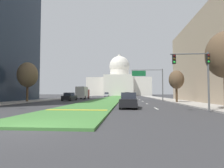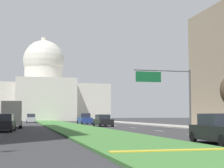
{
  "view_description": "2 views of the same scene",
  "coord_description": "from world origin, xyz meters",
  "px_view_note": "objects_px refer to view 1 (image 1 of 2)",
  "views": [
    {
      "loc": [
        4.33,
        -7.77,
        1.64
      ],
      "look_at": [
        1.72,
        25.22,
        3.22
      ],
      "focal_mm": 29.59,
      "sensor_mm": 36.0,
      "label": 1
    },
    {
      "loc": [
        -5.99,
        -5.9,
        1.6
      ],
      "look_at": [
        2.39,
        28.02,
        4.58
      ],
      "focal_mm": 58.08,
      "sensor_mm": 36.0,
      "label": 2
    }
  ],
  "objects_px": {
    "street_tree_right_mid": "(176,80)",
    "sedan_very_far": "(107,95)",
    "traffic_light_near_right": "(198,68)",
    "box_truck_delivery": "(83,93)",
    "street_tree_left_mid": "(28,75)",
    "sedan_midblock": "(69,97)",
    "sedan_far_horizon": "(127,95)",
    "sedan_distant": "(128,96)",
    "sedan_lead_stopped": "(129,101)",
    "overhead_guide_sign": "(150,78)",
    "capitol_building": "(119,83)"
  },
  "relations": [
    {
      "from": "street_tree_right_mid",
      "to": "sedan_very_far",
      "type": "bearing_deg",
      "value": 108.97
    },
    {
      "from": "traffic_light_near_right",
      "to": "box_truck_delivery",
      "type": "bearing_deg",
      "value": 119.49
    },
    {
      "from": "street_tree_left_mid",
      "to": "box_truck_delivery",
      "type": "height_order",
      "value": "street_tree_left_mid"
    },
    {
      "from": "street_tree_right_mid",
      "to": "sedan_midblock",
      "type": "height_order",
      "value": "street_tree_right_mid"
    },
    {
      "from": "sedan_far_horizon",
      "to": "box_truck_delivery",
      "type": "xyz_separation_m",
      "value": [
        -11.71,
        -16.21,
        0.81
      ]
    },
    {
      "from": "sedan_distant",
      "to": "sedan_lead_stopped",
      "type": "bearing_deg",
      "value": -90.47
    },
    {
      "from": "traffic_light_near_right",
      "to": "street_tree_left_mid",
      "type": "height_order",
      "value": "street_tree_left_mid"
    },
    {
      "from": "traffic_light_near_right",
      "to": "street_tree_left_mid",
      "type": "bearing_deg",
      "value": 148.7
    },
    {
      "from": "traffic_light_near_right",
      "to": "sedan_midblock",
      "type": "height_order",
      "value": "traffic_light_near_right"
    },
    {
      "from": "traffic_light_near_right",
      "to": "street_tree_right_mid",
      "type": "xyz_separation_m",
      "value": [
        1.92,
        14.34,
        -0.03
      ]
    },
    {
      "from": "sedan_lead_stopped",
      "to": "sedan_far_horizon",
      "type": "bearing_deg",
      "value": 90.11
    },
    {
      "from": "street_tree_right_mid",
      "to": "box_truck_delivery",
      "type": "xyz_separation_m",
      "value": [
        -19.68,
        17.07,
        -2.09
      ]
    },
    {
      "from": "overhead_guide_sign",
      "to": "sedan_far_horizon",
      "type": "bearing_deg",
      "value": 100.03
    },
    {
      "from": "overhead_guide_sign",
      "to": "box_truck_delivery",
      "type": "bearing_deg",
      "value": 148.32
    },
    {
      "from": "sedan_distant",
      "to": "street_tree_right_mid",
      "type": "bearing_deg",
      "value": -69.22
    },
    {
      "from": "overhead_guide_sign",
      "to": "sedan_far_horizon",
      "type": "distance_m",
      "value": 26.98
    },
    {
      "from": "sedan_distant",
      "to": "box_truck_delivery",
      "type": "xyz_separation_m",
      "value": [
        -12.05,
        -3.04,
        0.9
      ]
    },
    {
      "from": "street_tree_left_mid",
      "to": "sedan_very_far",
      "type": "distance_m",
      "value": 49.63
    },
    {
      "from": "sedan_midblock",
      "to": "box_truck_delivery",
      "type": "distance_m",
      "value": 9.95
    },
    {
      "from": "overhead_guide_sign",
      "to": "sedan_distant",
      "type": "height_order",
      "value": "overhead_guide_sign"
    },
    {
      "from": "traffic_light_near_right",
      "to": "sedan_far_horizon",
      "type": "bearing_deg",
      "value": 97.24
    },
    {
      "from": "overhead_guide_sign",
      "to": "sedan_lead_stopped",
      "type": "height_order",
      "value": "overhead_guide_sign"
    },
    {
      "from": "street_tree_right_mid",
      "to": "sedan_distant",
      "type": "height_order",
      "value": "street_tree_right_mid"
    },
    {
      "from": "box_truck_delivery",
      "to": "sedan_midblock",
      "type": "bearing_deg",
      "value": -92.57
    },
    {
      "from": "sedan_midblock",
      "to": "sedan_very_far",
      "type": "height_order",
      "value": "sedan_very_far"
    },
    {
      "from": "sedan_distant",
      "to": "sedan_far_horizon",
      "type": "height_order",
      "value": "sedan_far_horizon"
    },
    {
      "from": "overhead_guide_sign",
      "to": "sedan_very_far",
      "type": "distance_m",
      "value": 43.88
    },
    {
      "from": "capitol_building",
      "to": "box_truck_delivery",
      "type": "xyz_separation_m",
      "value": [
        -7.22,
        -63.95,
        -5.92
      ]
    },
    {
      "from": "traffic_light_near_right",
      "to": "sedan_very_far",
      "type": "height_order",
      "value": "traffic_light_near_right"
    },
    {
      "from": "sedan_very_far",
      "to": "box_truck_delivery",
      "type": "height_order",
      "value": "box_truck_delivery"
    },
    {
      "from": "overhead_guide_sign",
      "to": "traffic_light_near_right",
      "type": "bearing_deg",
      "value": -86.24
    },
    {
      "from": "street_tree_right_mid",
      "to": "box_truck_delivery",
      "type": "relative_size",
      "value": 0.83
    },
    {
      "from": "street_tree_right_mid",
      "to": "sedan_lead_stopped",
      "type": "relative_size",
      "value": 1.18
    },
    {
      "from": "traffic_light_near_right",
      "to": "sedan_distant",
      "type": "distance_m",
      "value": 35.05
    },
    {
      "from": "capitol_building",
      "to": "street_tree_right_mid",
      "type": "distance_m",
      "value": 82.06
    },
    {
      "from": "box_truck_delivery",
      "to": "sedan_distant",
      "type": "bearing_deg",
      "value": 14.16
    },
    {
      "from": "street_tree_left_mid",
      "to": "street_tree_right_mid",
      "type": "bearing_deg",
      "value": 0.32
    },
    {
      "from": "sedan_lead_stopped",
      "to": "box_truck_delivery",
      "type": "xyz_separation_m",
      "value": [
        -11.8,
        27.97,
        0.89
      ]
    },
    {
      "from": "traffic_light_near_right",
      "to": "overhead_guide_sign",
      "type": "bearing_deg",
      "value": 93.76
    },
    {
      "from": "traffic_light_near_right",
      "to": "sedan_very_far",
      "type": "xyz_separation_m",
      "value": [
        -14.79,
        62.92,
        -2.95
      ]
    },
    {
      "from": "overhead_guide_sign",
      "to": "sedan_distant",
      "type": "bearing_deg",
      "value": 108.17
    },
    {
      "from": "capitol_building",
      "to": "sedan_midblock",
      "type": "relative_size",
      "value": 7.72
    },
    {
      "from": "capitol_building",
      "to": "sedan_midblock",
      "type": "bearing_deg",
      "value": -95.93
    },
    {
      "from": "overhead_guide_sign",
      "to": "sedan_midblock",
      "type": "height_order",
      "value": "overhead_guide_sign"
    },
    {
      "from": "sedan_lead_stopped",
      "to": "sedan_midblock",
      "type": "bearing_deg",
      "value": 124.11
    },
    {
      "from": "street_tree_left_mid",
      "to": "box_truck_delivery",
      "type": "distance_m",
      "value": 18.36
    },
    {
      "from": "sedan_lead_stopped",
      "to": "sedan_very_far",
      "type": "distance_m",
      "value": 60.13
    },
    {
      "from": "capitol_building",
      "to": "sedan_lead_stopped",
      "type": "relative_size",
      "value": 8.01
    },
    {
      "from": "sedan_lead_stopped",
      "to": "sedan_midblock",
      "type": "height_order",
      "value": "sedan_midblock"
    },
    {
      "from": "sedan_lead_stopped",
      "to": "sedan_very_far",
      "type": "xyz_separation_m",
      "value": [
        -8.82,
        59.48,
        0.06
      ]
    }
  ]
}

